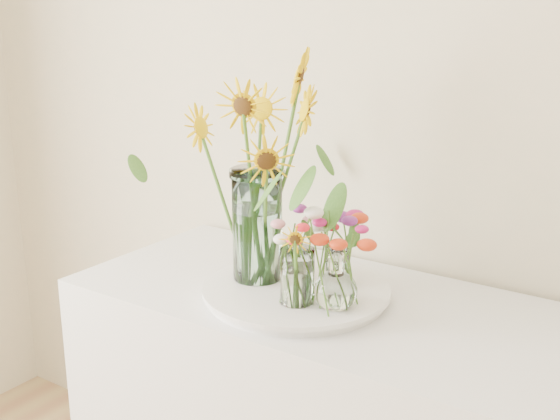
% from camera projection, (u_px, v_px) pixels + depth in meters
% --- Properties ---
extents(tray, '(0.44, 0.44, 0.02)m').
position_uv_depth(tray, '(296.00, 294.00, 1.74)').
color(tray, white).
rests_on(tray, counter).
extents(mason_jar, '(0.16, 0.16, 0.29)m').
position_uv_depth(mason_jar, '(257.00, 225.00, 1.76)').
color(mason_jar, '#ADDAD5').
rests_on(mason_jar, tray).
extents(sunflower_bouquet, '(0.72, 0.72, 0.58)m').
position_uv_depth(sunflower_bouquet, '(257.00, 169.00, 1.72)').
color(sunflower_bouquet, yellow).
rests_on(sunflower_bouquet, tray).
extents(small_vase_a, '(0.10, 0.10, 0.14)m').
position_uv_depth(small_vase_a, '(297.00, 277.00, 1.63)').
color(small_vase_a, white).
rests_on(small_vase_a, tray).
extents(wildflower_posy_a, '(0.19, 0.19, 0.23)m').
position_uv_depth(wildflower_posy_a, '(297.00, 259.00, 1.62)').
color(wildflower_posy_a, red).
rests_on(wildflower_posy_a, tray).
extents(small_vase_b, '(0.13, 0.13, 0.15)m').
position_uv_depth(small_vase_b, '(336.00, 278.00, 1.61)').
color(small_vase_b, white).
rests_on(small_vase_b, tray).
extents(wildflower_posy_b, '(0.23, 0.23, 0.24)m').
position_uv_depth(wildflower_posy_b, '(336.00, 260.00, 1.59)').
color(wildflower_posy_b, red).
rests_on(wildflower_posy_b, tray).
extents(small_vase_c, '(0.07, 0.07, 0.11)m').
position_uv_depth(small_vase_c, '(337.00, 265.00, 1.75)').
color(small_vase_c, white).
rests_on(small_vase_c, tray).
extents(wildflower_posy_c, '(0.21, 0.21, 0.20)m').
position_uv_depth(wildflower_posy_c, '(338.00, 248.00, 1.74)').
color(wildflower_posy_c, red).
rests_on(wildflower_posy_c, tray).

